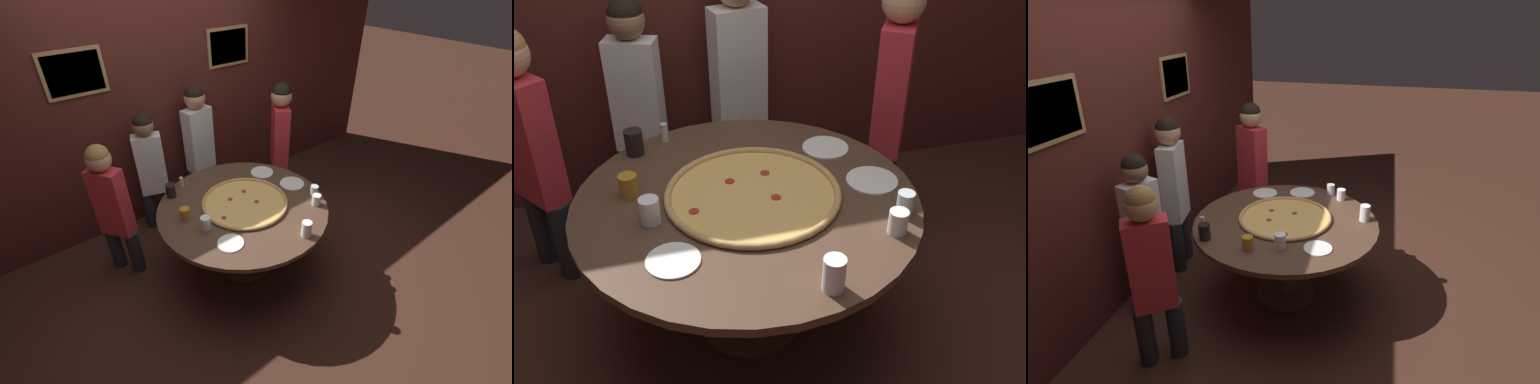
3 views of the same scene
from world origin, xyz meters
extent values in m
plane|color=#422319|center=(0.00, 0.00, 0.00)|extent=(24.00, 24.00, 0.00)
cylinder|color=#4C3323|center=(0.00, 0.00, 0.72)|extent=(1.52, 1.52, 0.04)
cylinder|color=#4C3323|center=(0.00, 0.00, 0.35)|extent=(0.16, 0.16, 0.70)
cylinder|color=#4C3323|center=(0.00, 0.00, 0.02)|extent=(0.52, 0.52, 0.04)
cylinder|color=#EAB75B|center=(0.03, 0.01, 0.75)|extent=(0.74, 0.74, 0.01)
torus|color=tan|center=(0.03, 0.01, 0.76)|extent=(0.78, 0.78, 0.03)
cylinder|color=#A8281E|center=(-0.05, 0.13, 0.75)|extent=(0.04, 0.04, 0.00)
cylinder|color=#A8281E|center=(-0.24, -0.05, 0.75)|extent=(0.04, 0.04, 0.00)
cylinder|color=#A8281E|center=(0.12, -0.05, 0.75)|extent=(0.04, 0.04, 0.00)
cylinder|color=#A8281E|center=(0.13, 0.16, 0.75)|extent=(0.04, 0.04, 0.00)
cylinder|color=black|center=(-0.44, 0.52, 0.80)|extent=(0.09, 0.09, 0.13)
cylinder|color=silver|center=(0.61, -0.28, 0.79)|extent=(0.07, 0.07, 0.10)
cylinder|color=white|center=(-0.42, -0.06, 0.80)|extent=(0.08, 0.08, 0.11)
cylinder|color=white|center=(0.53, -0.39, 0.79)|extent=(0.08, 0.08, 0.10)
cylinder|color=white|center=(0.17, -0.63, 0.81)|extent=(0.08, 0.08, 0.14)
cylinder|color=#BC7A23|center=(-0.49, 0.16, 0.79)|extent=(0.08, 0.08, 0.10)
cylinder|color=white|center=(0.49, 0.33, 0.74)|extent=(0.23, 0.23, 0.01)
cylinder|color=white|center=(-0.36, -0.33, 0.74)|extent=(0.21, 0.21, 0.01)
cylinder|color=white|center=(0.59, -0.02, 0.74)|extent=(0.24, 0.24, 0.01)
cylinder|color=silver|center=(-0.28, 0.61, 0.78)|extent=(0.04, 0.04, 0.08)
cylinder|color=#B7B7BC|center=(-0.28, 0.61, 0.83)|extent=(0.04, 0.04, 0.01)
cylinder|color=#232328|center=(0.34, 1.15, 0.26)|extent=(0.16, 0.16, 0.52)
cylinder|color=#232328|center=(0.11, 1.11, 0.26)|extent=(0.16, 0.16, 0.52)
cube|color=white|center=(0.22, 1.13, 0.88)|extent=(0.34, 0.22, 0.72)
cylinder|color=#232328|center=(-0.28, 1.05, 0.23)|extent=(0.16, 0.16, 0.47)
cylinder|color=#232328|center=(-0.48, 1.12, 0.23)|extent=(0.16, 0.16, 0.47)
cube|color=white|center=(-0.38, 1.09, 0.80)|extent=(0.32, 0.24, 0.66)
sphere|color=#8C664C|center=(-0.38, 1.09, 1.23)|extent=(0.20, 0.20, 0.20)
sphere|color=black|center=(-0.38, 1.09, 1.26)|extent=(0.19, 0.19, 0.19)
cylinder|color=#232328|center=(-0.87, 0.59, 0.24)|extent=(0.18, 0.18, 0.47)
cylinder|color=#232328|center=(-0.99, 0.76, 0.24)|extent=(0.18, 0.18, 0.47)
cube|color=red|center=(-0.93, 0.68, 0.80)|extent=(0.29, 0.32, 0.66)
cylinder|color=#232328|center=(1.04, 0.71, 0.26)|extent=(0.19, 0.19, 0.52)
cylinder|color=#232328|center=(0.91, 0.52, 0.26)|extent=(0.19, 0.19, 0.52)
cube|color=red|center=(0.98, 0.61, 0.88)|extent=(0.31, 0.35, 0.73)
sphere|color=tan|center=(0.98, 0.61, 1.36)|extent=(0.22, 0.22, 0.22)
camera|label=1|loc=(-1.41, -1.99, 2.62)|focal=24.00mm
camera|label=2|loc=(-0.45, -2.00, 2.16)|focal=40.00mm
camera|label=3|loc=(-2.84, -0.71, 2.30)|focal=28.00mm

